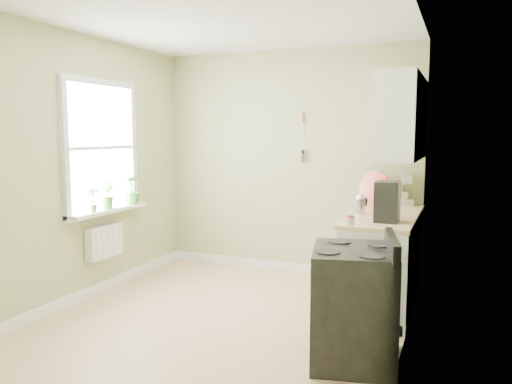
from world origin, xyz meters
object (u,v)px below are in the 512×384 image
at_px(coffee_maker, 387,203).
at_px(stand_mixer, 403,190).
at_px(stove, 354,304).
at_px(kettle, 360,204).

bearing_deg(coffee_maker, stand_mixer, 89.61).
height_order(stove, kettle, kettle).
relative_size(stand_mixer, kettle, 1.93).
bearing_deg(stove, coffee_maker, 84.48).
distance_m(stand_mixer, coffee_maker, 1.17).
bearing_deg(stand_mixer, stove, -92.69).
bearing_deg(stand_mixer, coffee_maker, -90.39).
relative_size(stand_mixer, coffee_maker, 1.03).
xyz_separation_m(stand_mixer, kettle, (-0.32, -0.82, -0.06)).
height_order(stove, coffee_maker, coffee_maker).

